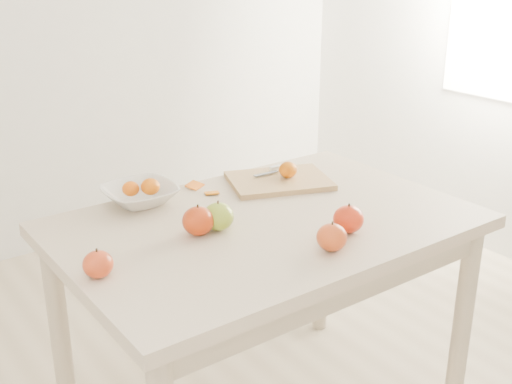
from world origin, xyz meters
TOP-DOWN VIEW (x-y plane):
  - table at (0.00, 0.00)m, footprint 1.20×0.80m
  - cutting_board at (0.22, 0.22)m, footprint 0.39×0.34m
  - board_tangerine at (0.25, 0.21)m, footprint 0.06×0.06m
  - fruit_bowl at (-0.24, 0.33)m, footprint 0.22×0.22m
  - bowl_tangerine_near at (-0.27, 0.34)m, footprint 0.05×0.05m
  - bowl_tangerine_far at (-0.21, 0.32)m, footprint 0.06×0.06m
  - orange_peel_a at (-0.03, 0.35)m, footprint 0.07×0.07m
  - orange_peel_b at (-0.02, 0.27)m, footprint 0.05×0.05m
  - paring_knife at (0.27, 0.29)m, footprint 0.17×0.05m
  - apple_green at (-0.15, 0.02)m, footprint 0.09×0.09m
  - apple_red_b at (-0.22, 0.03)m, footprint 0.09×0.09m
  - apple_red_e at (0.13, -0.21)m, footprint 0.09×0.09m
  - apple_red_d at (-0.54, -0.04)m, footprint 0.07×0.07m
  - apple_red_c at (0.02, -0.27)m, footprint 0.08×0.08m

SIDE VIEW (x-z plane):
  - table at x=0.00m, z-range 0.28..1.03m
  - orange_peel_a at x=-0.03m, z-range 0.75..0.76m
  - orange_peel_b at x=-0.02m, z-range 0.75..0.76m
  - cutting_board at x=0.22m, z-range 0.75..0.77m
  - paring_knife at x=0.27m, z-range 0.77..0.78m
  - fruit_bowl at x=-0.24m, z-range 0.75..0.81m
  - apple_red_d at x=-0.54m, z-range 0.75..0.82m
  - apple_red_c at x=0.02m, z-range 0.75..0.82m
  - apple_red_e at x=0.13m, z-range 0.75..0.83m
  - apple_green at x=-0.15m, z-range 0.75..0.83m
  - apple_red_b at x=-0.22m, z-range 0.75..0.83m
  - board_tangerine at x=0.25m, z-range 0.77..0.82m
  - bowl_tangerine_near at x=-0.27m, z-range 0.78..0.82m
  - bowl_tangerine_far at x=-0.21m, z-range 0.78..0.83m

